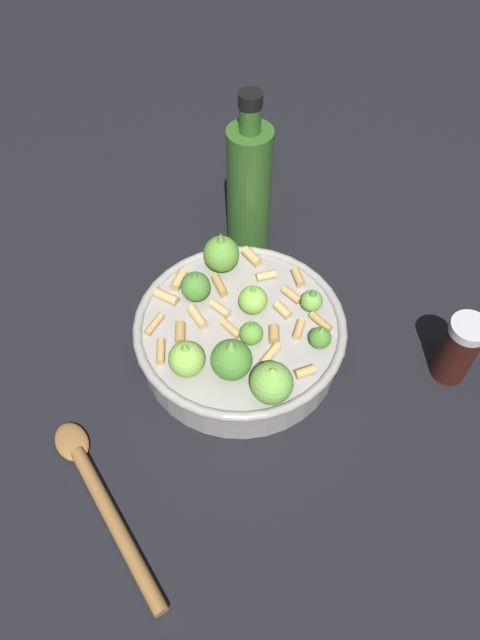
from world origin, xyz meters
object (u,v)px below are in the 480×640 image
olive_oil_bottle (249,189)px  cooking_pan (240,334)px  wooden_spoon (102,498)px  pepper_shaker (458,349)px

olive_oil_bottle → cooking_pan: bearing=94.5°
olive_oil_bottle → wooden_spoon: (0.10, 0.41, -0.10)m
cooking_pan → pepper_shaker: bearing=-178.2°
pepper_shaker → wooden_spoon: 0.44m
pepper_shaker → wooden_spoon: pepper_shaker is taller
pepper_shaker → olive_oil_bottle: 0.34m
pepper_shaker → olive_oil_bottle: olive_oil_bottle is taller
olive_oil_bottle → wooden_spoon: size_ratio=1.25×
cooking_pan → wooden_spoon: size_ratio=1.32×
cooking_pan → olive_oil_bottle: 0.20m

